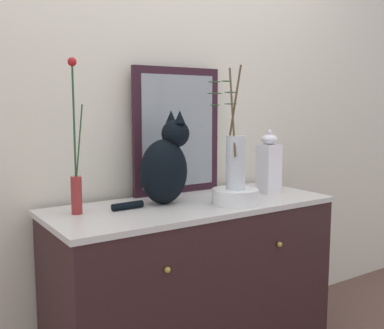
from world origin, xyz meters
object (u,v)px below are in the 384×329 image
sideboard (192,286)px  jar_lidded_porcelain (268,164)px  vase_slim_green (76,174)px  mirror_leaning (177,131)px  vase_glass_clear (235,158)px  bowl_porcelain (235,196)px  cat_sitting (166,165)px

sideboard → jar_lidded_porcelain: (0.48, 0.00, 0.55)m
vase_slim_green → jar_lidded_porcelain: bearing=-4.6°
mirror_leaning → vase_glass_clear: (0.08, -0.37, -0.11)m
sideboard → bowl_porcelain: size_ratio=6.26×
mirror_leaning → vase_slim_green: 0.64m
vase_slim_green → sideboard: bearing=-9.1°
mirror_leaning → jar_lidded_porcelain: bearing=-31.1°
sideboard → mirror_leaning: bearing=73.5°
mirror_leaning → bowl_porcelain: bearing=-78.0°
sideboard → bowl_porcelain: (0.15, -0.13, 0.44)m
cat_sitting → mirror_leaning: bearing=46.6°
sideboard → cat_sitting: cat_sitting is taller
sideboard → jar_lidded_porcelain: bearing=0.4°
jar_lidded_porcelain → vase_glass_clear: bearing=-158.4°
vase_slim_green → jar_lidded_porcelain: size_ratio=1.96×
sideboard → vase_glass_clear: size_ratio=2.39×
cat_sitting → vase_slim_green: (-0.41, 0.03, -0.01)m
mirror_leaning → cat_sitting: mirror_leaning is taller
sideboard → vase_glass_clear: 0.65m
vase_glass_clear → jar_lidded_porcelain: (0.33, 0.13, -0.06)m
sideboard → vase_slim_green: bearing=170.9°
mirror_leaning → vase_slim_green: size_ratio=1.00×
bowl_porcelain → cat_sitting: bearing=145.1°
vase_glass_clear → vase_slim_green: bearing=162.7°
vase_slim_green → jar_lidded_porcelain: 1.00m
sideboard → cat_sitting: (-0.11, 0.05, 0.59)m
sideboard → mirror_leaning: mirror_leaning is taller
bowl_porcelain → jar_lidded_porcelain: size_ratio=0.66×
mirror_leaning → vase_slim_green: vase_slim_green is taller
bowl_porcelain → vase_glass_clear: (-0.00, 0.00, 0.18)m
jar_lidded_porcelain → bowl_porcelain: bearing=-157.9°
bowl_porcelain → vase_glass_clear: 0.18m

